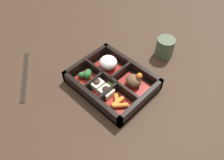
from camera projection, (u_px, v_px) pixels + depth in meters
ground_plane at (112, 85)px, 0.75m from camera, size 3.00×3.00×0.00m
bento_base at (112, 84)px, 0.74m from camera, size 0.26×0.21×0.01m
bento_rim at (111, 81)px, 0.73m from camera, size 0.26×0.21×0.04m
bowl_rice at (108, 63)px, 0.77m from camera, size 0.10×0.07×0.05m
bowl_stew at (134, 82)px, 0.72m from camera, size 0.10×0.07×0.06m
bowl_greens at (87, 75)px, 0.74m from camera, size 0.06×0.06×0.03m
bowl_tofu at (102, 88)px, 0.71m from camera, size 0.08×0.06×0.03m
bowl_carrots at (118, 103)px, 0.68m from camera, size 0.07×0.06×0.02m
bowl_pickles at (112, 84)px, 0.73m from camera, size 0.04×0.04×0.01m
tea_cup at (165, 47)px, 0.82m from camera, size 0.07×0.07×0.07m
chopsticks at (24, 75)px, 0.77m from camera, size 0.20×0.15×0.01m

